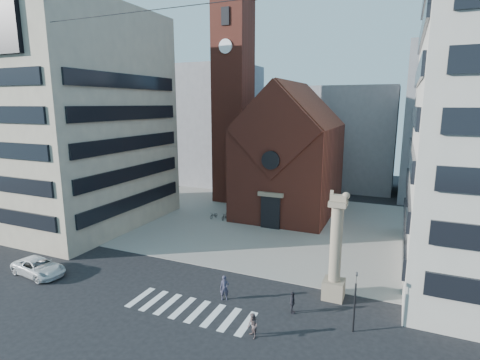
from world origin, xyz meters
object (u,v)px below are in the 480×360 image
pedestrian_2 (292,302)px  scooter_0 (214,215)px  pedestrian_0 (225,288)px  pedestrian_1 (253,326)px  lion_column (335,257)px  white_car (39,267)px  traffic_light (355,300)px

pedestrian_2 → scooter_0: size_ratio=1.06×
pedestrian_0 → scooter_0: 21.15m
pedestrian_1 → lion_column: bearing=102.0°
white_car → pedestrian_1: (20.86, -0.89, 0.10)m
white_car → scooter_0: (6.58, 21.10, -0.27)m
pedestrian_1 → scooter_0: bearing=163.5°
scooter_0 → pedestrian_2: bearing=-38.6°
traffic_light → pedestrian_2: 4.65m
pedestrian_0 → pedestrian_2: pedestrian_0 is taller
lion_column → white_car: lion_column is taller
lion_column → pedestrian_0: (-7.75, -3.64, -2.47)m
white_car → pedestrian_2: (22.43, 2.97, 0.11)m
pedestrian_0 → traffic_light: bearing=-26.6°
pedestrian_0 → scooter_0: size_ratio=1.25×
traffic_light → pedestrian_1: traffic_light is taller
lion_column → pedestrian_2: bearing=-125.0°
pedestrian_0 → pedestrian_1: (3.79, -3.62, -0.15)m
scooter_0 → pedestrian_0: bearing=-50.0°
white_car → pedestrian_1: 20.88m
pedestrian_0 → pedestrian_2: 5.37m
pedestrian_1 → white_car: bearing=-141.9°
pedestrian_0 → pedestrian_2: bearing=-22.0°
white_car → scooter_0: 22.10m
lion_column → pedestrian_0: bearing=-154.8°
pedestrian_0 → pedestrian_1: size_ratio=1.18×
pedestrian_0 → scooter_0: (-10.48, 18.36, -0.52)m
pedestrian_1 → pedestrian_2: 4.16m
lion_column → traffic_light: bearing=-63.5°
white_car → pedestrian_2: pedestrian_2 is taller
pedestrian_1 → pedestrian_2: size_ratio=1.00×
white_car → scooter_0: white_car is taller
pedestrian_1 → pedestrian_2: (1.57, 3.86, 0.00)m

